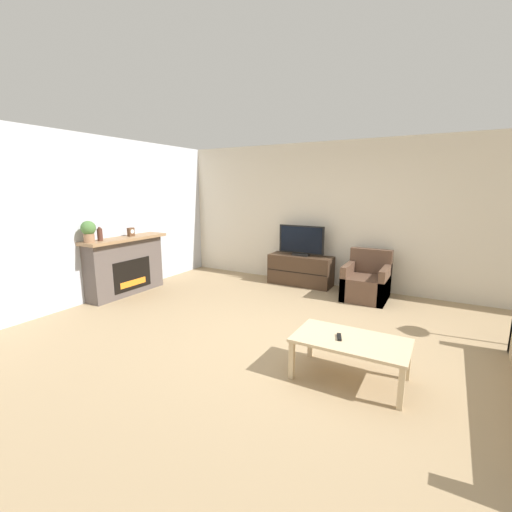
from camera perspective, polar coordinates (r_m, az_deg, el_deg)
ground_plane at (r=4.32m, az=5.40°, el=-14.20°), size 24.00×24.00×0.00m
wall_back at (r=6.57m, az=15.63°, el=6.44°), size 12.00×0.06×2.70m
wall_left at (r=6.25m, az=-25.56°, el=5.53°), size 0.06×12.00×2.70m
fireplace at (r=6.46m, az=-20.92°, el=-1.44°), size 0.45×1.55×1.02m
mantel_vase_left at (r=6.07m, az=-24.58°, el=3.31°), size 0.08×0.08×0.23m
mantel_clock at (r=6.45m, az=-20.13°, el=3.78°), size 0.08×0.11×0.15m
potted_plant at (r=5.95m, az=-26.15°, el=3.85°), size 0.22×0.22×0.34m
tv_stand at (r=6.71m, az=7.43°, el=-2.33°), size 1.23×0.46×0.58m
tv at (r=6.60m, az=7.54°, el=2.39°), size 0.91×0.18×0.58m
armchair at (r=6.11m, az=17.92°, el=-4.29°), size 0.70×0.76×0.82m
coffee_table at (r=3.55m, az=15.48°, el=-13.93°), size 1.08×0.61×0.42m
remote at (r=3.52m, az=13.69°, el=-12.98°), size 0.09×0.15×0.02m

